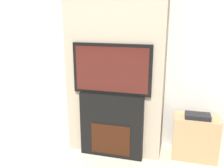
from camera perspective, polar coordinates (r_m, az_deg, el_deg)
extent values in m
cube|color=silver|center=(3.10, 2.04, 10.34)|extent=(6.00, 0.06, 2.70)
cube|color=tan|center=(2.88, 1.02, 9.92)|extent=(1.12, 0.39, 2.70)
cube|color=black|center=(2.96, 0.00, -9.35)|extent=(0.74, 0.14, 0.77)
cube|color=#33160A|center=(2.97, -0.37, -12.64)|extent=(0.46, 0.01, 0.37)
cube|color=black|center=(2.74, 0.00, 3.42)|extent=(0.88, 0.06, 0.57)
cube|color=#471914|center=(2.71, -0.18, 3.27)|extent=(0.81, 0.01, 0.50)
cube|color=tan|center=(3.13, 18.48, -11.46)|extent=(0.51, 0.30, 0.51)
cube|color=black|center=(2.99, 18.98, -6.93)|extent=(0.28, 0.17, 0.05)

